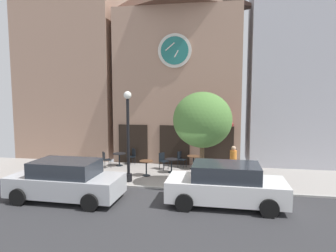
{
  "coord_description": "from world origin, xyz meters",
  "views": [
    {
      "loc": [
        1.71,
        -12.25,
        4.07
      ],
      "look_at": [
        -0.77,
        2.31,
        2.5
      ],
      "focal_mm": 31.71,
      "sensor_mm": 36.0,
      "label": 1
    }
  ],
  "objects_px": {
    "cafe_table_center_left": "(194,160)",
    "street_lamp": "(128,136)",
    "cafe_chair_outer": "(197,171)",
    "cafe_table_rightmost": "(171,163)",
    "cafe_chair_corner": "(105,158)",
    "cafe_chair_facing_wall": "(163,160)",
    "cafe_table_center_right": "(214,172)",
    "cafe_chair_facing_street": "(132,155)",
    "pedestrian_orange": "(233,163)",
    "parked_car_white": "(226,185)",
    "parked_car_silver": "(66,180)",
    "cafe_chair_by_entrance": "(181,158)",
    "street_tree": "(202,120)",
    "cafe_table_near_door": "(119,157)",
    "cafe_table_center": "(146,165)"
  },
  "relations": [
    {
      "from": "cafe_table_rightmost",
      "to": "cafe_chair_corner",
      "type": "xyz_separation_m",
      "value": [
        -3.79,
        0.38,
        0.03
      ]
    },
    {
      "from": "cafe_table_near_door",
      "to": "cafe_chair_corner",
      "type": "bearing_deg",
      "value": -135.59
    },
    {
      "from": "cafe_table_center",
      "to": "cafe_table_center_right",
      "type": "relative_size",
      "value": 1.04
    },
    {
      "from": "street_lamp",
      "to": "cafe_table_center",
      "type": "distance_m",
      "value": 2.03
    },
    {
      "from": "cafe_chair_facing_street",
      "to": "pedestrian_orange",
      "type": "relative_size",
      "value": 0.54
    },
    {
      "from": "cafe_table_center_left",
      "to": "parked_car_white",
      "type": "height_order",
      "value": "parked_car_white"
    },
    {
      "from": "pedestrian_orange",
      "to": "cafe_chair_facing_wall",
      "type": "bearing_deg",
      "value": 156.61
    },
    {
      "from": "cafe_chair_corner",
      "to": "cafe_chair_facing_wall",
      "type": "bearing_deg",
      "value": 4.56
    },
    {
      "from": "cafe_table_center_right",
      "to": "cafe_chair_by_entrance",
      "type": "height_order",
      "value": "cafe_chair_by_entrance"
    },
    {
      "from": "parked_car_white",
      "to": "cafe_table_center_right",
      "type": "bearing_deg",
      "value": 99.13
    },
    {
      "from": "parked_car_silver",
      "to": "cafe_chair_outer",
      "type": "bearing_deg",
      "value": 33.67
    },
    {
      "from": "cafe_table_center_left",
      "to": "cafe_chair_facing_wall",
      "type": "relative_size",
      "value": 0.82
    },
    {
      "from": "cafe_table_center",
      "to": "parked_car_white",
      "type": "relative_size",
      "value": 0.18
    },
    {
      "from": "cafe_chair_outer",
      "to": "street_lamp",
      "type": "bearing_deg",
      "value": -171.43
    },
    {
      "from": "street_lamp",
      "to": "cafe_table_center_right",
      "type": "height_order",
      "value": "street_lamp"
    },
    {
      "from": "cafe_table_center_right",
      "to": "cafe_chair_facing_street",
      "type": "distance_m",
      "value": 5.61
    },
    {
      "from": "cafe_table_rightmost",
      "to": "parked_car_silver",
      "type": "bearing_deg",
      "value": -126.04
    },
    {
      "from": "parked_car_silver",
      "to": "street_tree",
      "type": "bearing_deg",
      "value": 26.38
    },
    {
      "from": "parked_car_silver",
      "to": "cafe_table_center_right",
      "type": "bearing_deg",
      "value": 30.41
    },
    {
      "from": "cafe_table_center_right",
      "to": "parked_car_silver",
      "type": "xyz_separation_m",
      "value": [
        -5.63,
        -3.3,
        0.26
      ]
    },
    {
      "from": "cafe_chair_by_entrance",
      "to": "parked_car_silver",
      "type": "distance_m",
      "value": 6.96
    },
    {
      "from": "street_lamp",
      "to": "cafe_chair_facing_street",
      "type": "height_order",
      "value": "street_lamp"
    },
    {
      "from": "cafe_table_center_right",
      "to": "cafe_chair_outer",
      "type": "bearing_deg",
      "value": -174.18
    },
    {
      "from": "cafe_table_center_left",
      "to": "street_lamp",
      "type": "bearing_deg",
      "value": -134.8
    },
    {
      "from": "cafe_chair_by_entrance",
      "to": "cafe_chair_outer",
      "type": "relative_size",
      "value": 1.0
    },
    {
      "from": "cafe_table_center_right",
      "to": "cafe_chair_corner",
      "type": "distance_m",
      "value": 6.27
    },
    {
      "from": "cafe_chair_facing_wall",
      "to": "cafe_table_center",
      "type": "bearing_deg",
      "value": -111.25
    },
    {
      "from": "cafe_chair_corner",
      "to": "cafe_chair_facing_wall",
      "type": "height_order",
      "value": "same"
    },
    {
      "from": "cafe_table_center_left",
      "to": "parked_car_white",
      "type": "distance_m",
      "value": 5.36
    },
    {
      "from": "cafe_chair_outer",
      "to": "cafe_chair_facing_street",
      "type": "bearing_deg",
      "value": 143.59
    },
    {
      "from": "cafe_table_rightmost",
      "to": "cafe_chair_corner",
      "type": "height_order",
      "value": "cafe_chair_corner"
    },
    {
      "from": "street_tree",
      "to": "parked_car_silver",
      "type": "height_order",
      "value": "street_tree"
    },
    {
      "from": "cafe_table_center_right",
      "to": "cafe_chair_facing_wall",
      "type": "height_order",
      "value": "cafe_chair_facing_wall"
    },
    {
      "from": "street_tree",
      "to": "pedestrian_orange",
      "type": "relative_size",
      "value": 2.51
    },
    {
      "from": "street_lamp",
      "to": "cafe_table_center",
      "type": "bearing_deg",
      "value": 61.83
    },
    {
      "from": "cafe_chair_corner",
      "to": "pedestrian_orange",
      "type": "xyz_separation_m",
      "value": [
        6.9,
        -1.34,
        0.33
      ]
    },
    {
      "from": "cafe_table_center_right",
      "to": "parked_car_white",
      "type": "xyz_separation_m",
      "value": [
        0.46,
        -2.83,
        0.26
      ]
    },
    {
      "from": "cafe_table_center",
      "to": "pedestrian_orange",
      "type": "distance_m",
      "value": 4.27
    },
    {
      "from": "cafe_chair_facing_wall",
      "to": "cafe_chair_by_entrance",
      "type": "bearing_deg",
      "value": 31.46
    },
    {
      "from": "cafe_table_center_left",
      "to": "cafe_chair_facing_street",
      "type": "relative_size",
      "value": 0.82
    },
    {
      "from": "cafe_table_center_left",
      "to": "cafe_chair_by_entrance",
      "type": "xyz_separation_m",
      "value": [
        -0.74,
        0.28,
        0.01
      ]
    },
    {
      "from": "street_lamp",
      "to": "pedestrian_orange",
      "type": "bearing_deg",
      "value": 11.2
    },
    {
      "from": "street_tree",
      "to": "cafe_chair_outer",
      "type": "bearing_deg",
      "value": 109.97
    },
    {
      "from": "cafe_table_center_right",
      "to": "parked_car_silver",
      "type": "height_order",
      "value": "parked_car_silver"
    },
    {
      "from": "cafe_table_center_left",
      "to": "cafe_chair_corner",
      "type": "relative_size",
      "value": 0.82
    },
    {
      "from": "street_tree",
      "to": "cafe_table_center_right",
      "type": "relative_size",
      "value": 5.66
    },
    {
      "from": "cafe_chair_outer",
      "to": "cafe_table_rightmost",
      "type": "bearing_deg",
      "value": 135.07
    },
    {
      "from": "cafe_table_center_left",
      "to": "cafe_chair_outer",
      "type": "distance_m",
      "value": 2.38
    },
    {
      "from": "cafe_table_center_right",
      "to": "cafe_table_center",
      "type": "bearing_deg",
      "value": 171.04
    },
    {
      "from": "cafe_chair_corner",
      "to": "street_tree",
      "type": "bearing_deg",
      "value": -24.65
    }
  ]
}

